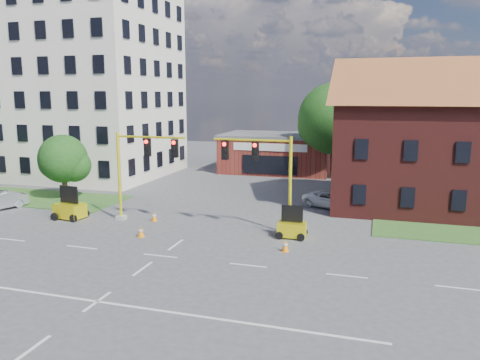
{
  "coord_description": "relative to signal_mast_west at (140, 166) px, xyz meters",
  "views": [
    {
      "loc": [
        11.24,
        -22.12,
        8.7
      ],
      "look_at": [
        1.54,
        10.0,
        2.55
      ],
      "focal_mm": 35.0,
      "sensor_mm": 36.0,
      "label": 1
    }
  ],
  "objects": [
    {
      "name": "tree_large",
      "position": [
        11.23,
        21.08,
        2.06
      ],
      "size": [
        7.77,
        7.4,
        9.94
      ],
      "color": "#342113",
      "rests_on": "ground"
    },
    {
      "name": "ground",
      "position": [
        4.36,
        -6.0,
        -3.92
      ],
      "size": [
        120.0,
        120.0,
        0.0
      ],
      "primitive_type": "plane",
      "color": "#464749",
      "rests_on": "ground"
    },
    {
      "name": "brick_shop",
      "position": [
        4.36,
        23.99,
        -1.76
      ],
      "size": [
        12.4,
        8.4,
        4.3
      ],
      "color": "maroon",
      "rests_on": "ground"
    },
    {
      "name": "tree_nw_front",
      "position": [
        -9.44,
        4.58,
        -0.63
      ],
      "size": [
        4.21,
        4.01,
        5.45
      ],
      "color": "#342113",
      "rests_on": "ground"
    },
    {
      "name": "lane_markings",
      "position": [
        4.36,
        -9.0,
        -3.91
      ],
      "size": [
        60.0,
        36.0,
        0.01
      ],
      "primitive_type": null,
      "color": "silver",
      "rests_on": "ground"
    },
    {
      "name": "pickup_white",
      "position": [
        12.31,
        7.86,
        -3.26
      ],
      "size": [
        5.23,
        3.85,
        1.32
      ],
      "primitive_type": "imported",
      "rotation": [
        0.0,
        0.0,
        1.18
      ],
      "color": "white",
      "rests_on": "ground"
    },
    {
      "name": "office_block",
      "position": [
        -15.64,
        15.91,
        6.39
      ],
      "size": [
        18.4,
        15.4,
        20.6
      ],
      "color": "silver",
      "rests_on": "ground"
    },
    {
      "name": "trailer_west",
      "position": [
        -5.26,
        -0.79,
        -3.21
      ],
      "size": [
        2.15,
        1.58,
        2.27
      ],
      "rotation": [
        0.0,
        0.0,
        -0.13
      ],
      "color": "yellow",
      "rests_on": "ground"
    },
    {
      "name": "cone_a",
      "position": [
        1.66,
        -3.22,
        -3.58
      ],
      "size": [
        0.4,
        0.4,
        0.7
      ],
      "color": "orange",
      "rests_on": "ground"
    },
    {
      "name": "townhouse_row",
      "position": [
        22.36,
        10.0,
        2.01
      ],
      "size": [
        21.0,
        11.0,
        11.5
      ],
      "color": "#541C19",
      "rests_on": "ground"
    },
    {
      "name": "cone_b",
      "position": [
        0.75,
        0.35,
        -3.58
      ],
      "size": [
        0.4,
        0.4,
        0.7
      ],
      "color": "orange",
      "rests_on": "ground"
    },
    {
      "name": "signal_mast_east",
      "position": [
        8.71,
        0.0,
        0.0
      ],
      "size": [
        5.3,
        0.6,
        6.2
      ],
      "color": "gray",
      "rests_on": "ground"
    },
    {
      "name": "cone_c",
      "position": [
        10.76,
        -3.31,
        -3.58
      ],
      "size": [
        0.4,
        0.4,
        0.7
      ],
      "color": "orange",
      "rests_on": "ground"
    },
    {
      "name": "grass_verge_nw",
      "position": [
        -15.64,
        4.0,
        -3.88
      ],
      "size": [
        22.0,
        6.0,
        0.08
      ],
      "primitive_type": "cube",
      "color": "#2F5520",
      "rests_on": "ground"
    },
    {
      "name": "trailer_east",
      "position": [
        10.63,
        -0.59,
        -3.31
      ],
      "size": [
        1.75,
        1.21,
        1.94
      ],
      "rotation": [
        0.0,
        0.0,
        0.04
      ],
      "color": "yellow",
      "rests_on": "ground"
    },
    {
      "name": "signal_mast_west",
      "position": [
        0.0,
        0.0,
        0.0
      ],
      "size": [
        5.3,
        0.6,
        6.2
      ],
      "color": "gray",
      "rests_on": "ground"
    },
    {
      "name": "cone_d",
      "position": [
        10.78,
        -0.42,
        -3.58
      ],
      "size": [
        0.4,
        0.4,
        0.7
      ],
      "color": "orange",
      "rests_on": "ground"
    }
  ]
}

